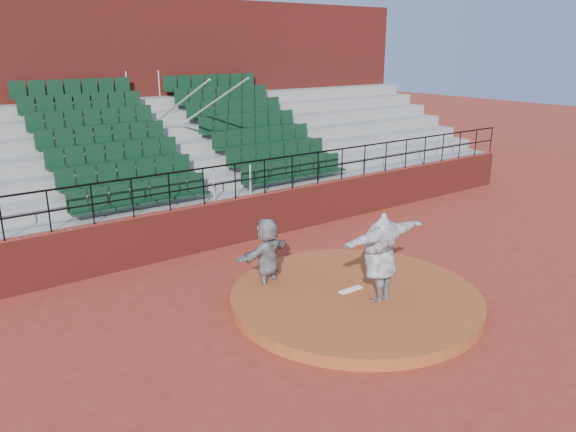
% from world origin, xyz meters
% --- Properties ---
extents(ground, '(90.00, 90.00, 0.00)m').
position_xyz_m(ground, '(0.00, 0.00, 0.00)').
color(ground, maroon).
rests_on(ground, ground).
extents(pitchers_mound, '(5.50, 5.50, 0.25)m').
position_xyz_m(pitchers_mound, '(0.00, 0.00, 0.12)').
color(pitchers_mound, '#9B4822').
rests_on(pitchers_mound, ground).
extents(pitching_rubber, '(0.60, 0.15, 0.03)m').
position_xyz_m(pitching_rubber, '(0.00, 0.15, 0.27)').
color(pitching_rubber, white).
rests_on(pitching_rubber, pitchers_mound).
extents(boundary_wall, '(24.00, 0.30, 1.30)m').
position_xyz_m(boundary_wall, '(0.00, 5.00, 0.65)').
color(boundary_wall, maroon).
rests_on(boundary_wall, ground).
extents(wall_railing, '(24.04, 0.05, 1.03)m').
position_xyz_m(wall_railing, '(0.00, 5.00, 2.03)').
color(wall_railing, black).
rests_on(wall_railing, boundary_wall).
extents(seating_deck, '(24.00, 5.97, 4.63)m').
position_xyz_m(seating_deck, '(0.00, 8.64, 1.45)').
color(seating_deck, gray).
rests_on(seating_deck, ground).
extents(press_box_facade, '(24.00, 3.00, 7.10)m').
position_xyz_m(press_box_facade, '(0.00, 12.60, 3.55)').
color(press_box_facade, maroon).
rests_on(press_box_facade, ground).
extents(pitcher, '(2.44, 0.81, 1.95)m').
position_xyz_m(pitcher, '(0.15, -0.56, 1.23)').
color(pitcher, black).
rests_on(pitcher, pitchers_mound).
extents(fielder, '(1.72, 0.92, 1.77)m').
position_xyz_m(fielder, '(-1.21, 1.66, 0.88)').
color(fielder, black).
rests_on(fielder, ground).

